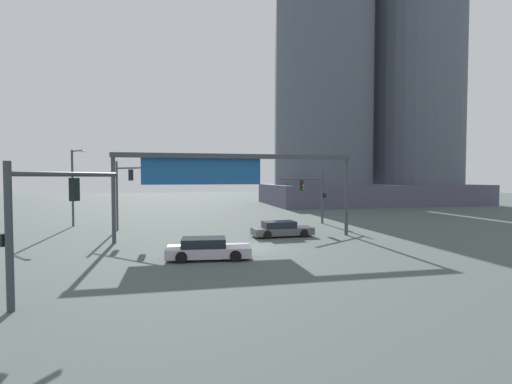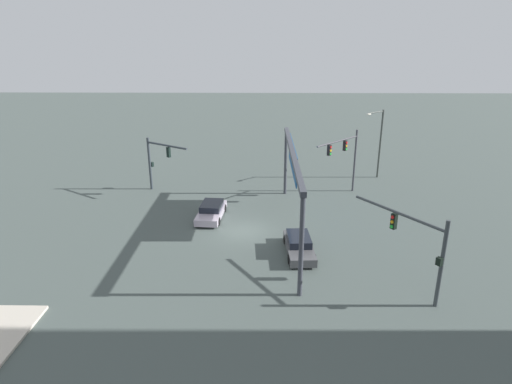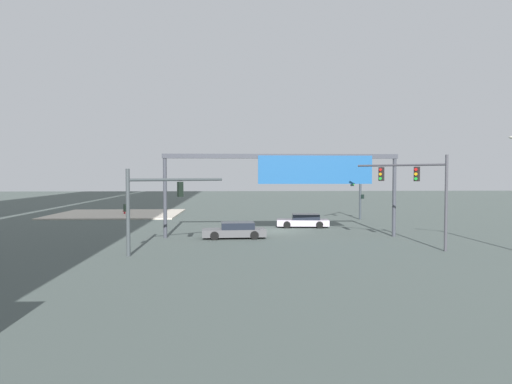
{
  "view_description": "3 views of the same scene",
  "coord_description": "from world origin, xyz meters",
  "views": [
    {
      "loc": [
        -4.18,
        -23.33,
        4.61
      ],
      "look_at": [
        1.02,
        1.77,
        3.61
      ],
      "focal_mm": 25.51,
      "sensor_mm": 36.0,
      "label": 1
    },
    {
      "loc": [
        30.52,
        1.49,
        13.93
      ],
      "look_at": [
        -0.38,
        1.01,
        3.09
      ],
      "focal_mm": 30.31,
      "sensor_mm": 36.0,
      "label": 2
    },
    {
      "loc": [
        3.48,
        37.2,
        4.78
      ],
      "look_at": [
        1.67,
        -1.79,
        3.28
      ],
      "focal_mm": 30.84,
      "sensor_mm": 36.0,
      "label": 3
    }
  ],
  "objects": [
    {
      "name": "traffic_signal_near_corner",
      "position": [
        -8.38,
        9.11,
        4.24
      ],
      "size": [
        4.54,
        4.37,
        6.07
      ],
      "rotation": [
        0.0,
        0.0,
        -0.76
      ],
      "color": "#3E3D44",
      "rests_on": "ground"
    },
    {
      "name": "overhead_sign_gantry",
      "position": [
        -0.85,
        3.75,
        5.24
      ],
      "size": [
        18.06,
        0.43,
        6.4
      ],
      "color": "#393C44",
      "rests_on": "ground"
    },
    {
      "name": "traffic_signal_cross_street",
      "position": [
        -9.36,
        -8.6,
        3.42
      ],
      "size": [
        3.26,
        4.37,
        5.19
      ],
      "rotation": [
        0.0,
        0.0,
        0.99
      ],
      "color": "#31393F",
      "rests_on": "ground"
    },
    {
      "name": "streetlamp_curved_arm",
      "position": [
        -14.04,
        13.63,
        4.28
      ],
      "size": [
        1.8,
        2.22,
        7.26
      ],
      "rotation": [
        0.0,
        0.0,
        -0.91
      ],
      "color": "#3C423D",
      "rests_on": "ground"
    },
    {
      "name": "ground_plane",
      "position": [
        0.0,
        0.0,
        0.0
      ],
      "size": [
        188.08,
        188.08,
        0.0
      ],
      "primitive_type": "plane",
      "color": "#48534F"
    },
    {
      "name": "traffic_signal_opposite_side",
      "position": [
        8.52,
        10.26,
        3.42
      ],
      "size": [
        5.76,
        3.77,
        5.16
      ],
      "rotation": [
        0.0,
        0.0,
        -2.55
      ],
      "color": "#394043",
      "rests_on": "ground"
    },
    {
      "name": "sedan_car_approaching",
      "position": [
        3.53,
        4.05,
        0.57
      ],
      "size": [
        4.85,
        2.02,
        1.21
      ],
      "rotation": [
        0.0,
        0.0,
        0.05
      ],
      "color": "#4D4D4F",
      "rests_on": "ground"
    },
    {
      "name": "sedan_car_waiting_far",
      "position": [
        -2.74,
        -2.74,
        0.58
      ],
      "size": [
        4.85,
        2.24,
        1.21
      ],
      "rotation": [
        0.0,
        0.0,
        -0.08
      ],
      "color": "#B9ABBB",
      "rests_on": "ground"
    }
  ]
}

